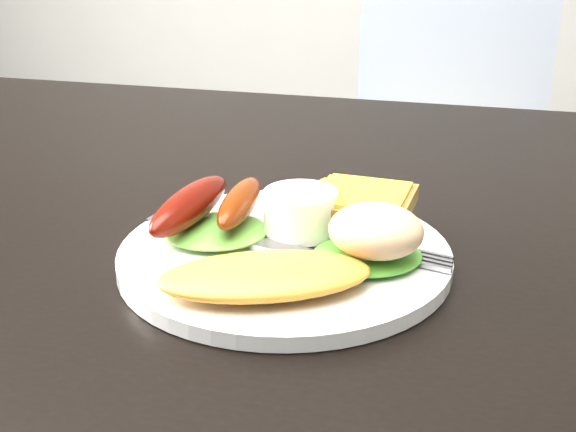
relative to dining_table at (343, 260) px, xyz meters
name	(u,v)px	position (x,y,z in m)	size (l,w,h in m)	color
dining_table	(343,260)	(0.00, 0.00, 0.00)	(1.20, 0.80, 0.04)	black
dining_chair	(442,190)	(0.04, 0.91, -0.28)	(0.38, 0.38, 0.05)	tan
plate	(285,256)	(-0.03, -0.06, 0.03)	(0.23, 0.23, 0.01)	white
lettuce_left	(216,231)	(-0.08, -0.05, 0.04)	(0.07, 0.07, 0.01)	#33911E
lettuce_right	(367,255)	(0.03, -0.06, 0.04)	(0.07, 0.07, 0.01)	green
omelette	(265,276)	(-0.03, -0.12, 0.04)	(0.13, 0.06, 0.02)	orange
sausage_a	(190,205)	(-0.10, -0.04, 0.05)	(0.03, 0.11, 0.03)	#631002
sausage_b	(240,202)	(-0.07, -0.03, 0.05)	(0.02, 0.09, 0.02)	#6F2100
ramekin	(300,212)	(-0.03, -0.03, 0.05)	(0.05, 0.05, 0.03)	white
toast_a	(347,212)	(0.00, 0.00, 0.04)	(0.08, 0.08, 0.01)	#974220
toast_b	(363,203)	(0.01, -0.01, 0.05)	(0.07, 0.07, 0.01)	olive
potato_salad	(376,231)	(0.03, -0.07, 0.06)	(0.06, 0.06, 0.03)	beige
fork	(247,241)	(-0.06, -0.06, 0.03)	(0.17, 0.01, 0.00)	#ADAFB7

